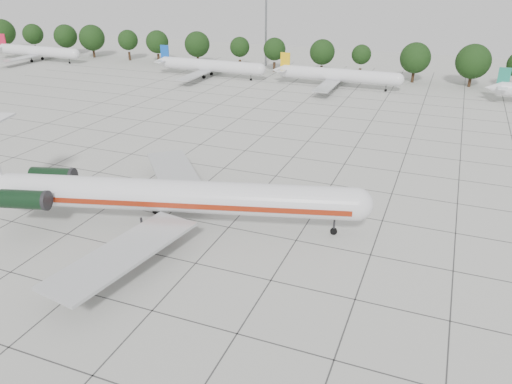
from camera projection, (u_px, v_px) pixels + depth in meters
ground at (229, 227)px, 56.53m from camera, size 260.00×260.00×0.00m
apron_joints at (273, 179)px, 69.19m from camera, size 170.00×170.00×0.02m
main_airliner at (154, 195)px, 55.36m from camera, size 45.85×35.28×10.92m
bg_airliner_a at (38, 51)px, 149.59m from camera, size 28.24×27.20×7.40m
bg_airliner_b at (210, 66)px, 128.76m from camera, size 28.24×27.20×7.40m
bg_airliner_c at (338, 75)px, 118.12m from camera, size 28.24×27.20×7.40m
tree_line at (322, 52)px, 129.66m from camera, size 249.86×8.44×10.22m
floodlight_mast at (266, 14)px, 138.18m from camera, size 1.60×1.60×25.45m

